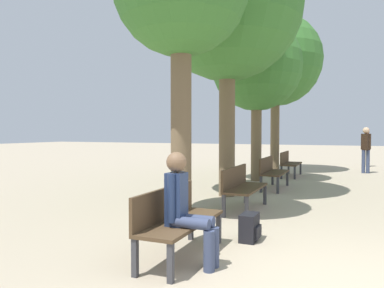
{
  "coord_description": "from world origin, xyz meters",
  "views": [
    {
      "loc": [
        0.03,
        -3.73,
        1.53
      ],
      "look_at": [
        -3.44,
        4.37,
        1.23
      ],
      "focal_mm": 35.0,
      "sensor_mm": 36.0,
      "label": 1
    }
  ],
  "objects_px": {
    "person_seated": "(186,206)",
    "pedestrian_near": "(366,147)",
    "bench_row_3": "(289,162)",
    "bench_row_2": "(272,170)",
    "backpack": "(250,227)",
    "pedestrian_mid": "(366,145)",
    "bench_row_0": "(176,217)",
    "tree_row_2": "(257,67)",
    "tree_row_1": "(227,7)",
    "bench_row_1": "(242,185)",
    "tree_row_3": "(275,61)"
  },
  "relations": [
    {
      "from": "tree_row_1",
      "to": "backpack",
      "type": "height_order",
      "value": "tree_row_1"
    },
    {
      "from": "tree_row_3",
      "to": "pedestrian_mid",
      "type": "bearing_deg",
      "value": 45.54
    },
    {
      "from": "bench_row_2",
      "to": "bench_row_0",
      "type": "bearing_deg",
      "value": -90.0
    },
    {
      "from": "bench_row_3",
      "to": "tree_row_3",
      "type": "bearing_deg",
      "value": 116.84
    },
    {
      "from": "tree_row_2",
      "to": "backpack",
      "type": "distance_m",
      "value": 7.27
    },
    {
      "from": "bench_row_0",
      "to": "bench_row_2",
      "type": "height_order",
      "value": "same"
    },
    {
      "from": "tree_row_3",
      "to": "backpack",
      "type": "height_order",
      "value": "tree_row_3"
    },
    {
      "from": "bench_row_0",
      "to": "backpack",
      "type": "height_order",
      "value": "bench_row_0"
    },
    {
      "from": "backpack",
      "to": "pedestrian_mid",
      "type": "relative_size",
      "value": 0.23
    },
    {
      "from": "pedestrian_near",
      "to": "tree_row_1",
      "type": "bearing_deg",
      "value": -115.89
    },
    {
      "from": "bench_row_3",
      "to": "tree_row_3",
      "type": "height_order",
      "value": "tree_row_3"
    },
    {
      "from": "tree_row_1",
      "to": "backpack",
      "type": "distance_m",
      "value": 5.6
    },
    {
      "from": "bench_row_2",
      "to": "person_seated",
      "type": "bearing_deg",
      "value": -87.82
    },
    {
      "from": "bench_row_2",
      "to": "pedestrian_near",
      "type": "relative_size",
      "value": 0.93
    },
    {
      "from": "bench_row_1",
      "to": "person_seated",
      "type": "xyz_separation_m",
      "value": [
        0.23,
        -3.17,
        0.19
      ]
    },
    {
      "from": "bench_row_0",
      "to": "bench_row_3",
      "type": "relative_size",
      "value": 1.0
    },
    {
      "from": "tree_row_2",
      "to": "pedestrian_mid",
      "type": "xyz_separation_m",
      "value": [
        3.3,
        6.39,
        -2.59
      ]
    },
    {
      "from": "person_seated",
      "to": "pedestrian_near",
      "type": "xyz_separation_m",
      "value": [
        2.2,
        11.16,
        0.28
      ]
    },
    {
      "from": "pedestrian_near",
      "to": "pedestrian_mid",
      "type": "xyz_separation_m",
      "value": [
        0.11,
        2.77,
        -0.03
      ]
    },
    {
      "from": "bench_row_3",
      "to": "backpack",
      "type": "relative_size",
      "value": 4.11
    },
    {
      "from": "backpack",
      "to": "bench_row_1",
      "type": "bearing_deg",
      "value": 108.81
    },
    {
      "from": "tree_row_2",
      "to": "pedestrian_near",
      "type": "height_order",
      "value": "tree_row_2"
    },
    {
      "from": "tree_row_1",
      "to": "tree_row_3",
      "type": "relative_size",
      "value": 1.04
    },
    {
      "from": "bench_row_3",
      "to": "bench_row_2",
      "type": "bearing_deg",
      "value": -90.0
    },
    {
      "from": "bench_row_0",
      "to": "backpack",
      "type": "bearing_deg",
      "value": 56.68
    },
    {
      "from": "bench_row_3",
      "to": "pedestrian_mid",
      "type": "bearing_deg",
      "value": 62.39
    },
    {
      "from": "bench_row_1",
      "to": "bench_row_3",
      "type": "bearing_deg",
      "value": 90.0
    },
    {
      "from": "tree_row_3",
      "to": "bench_row_3",
      "type": "bearing_deg",
      "value": -63.16
    },
    {
      "from": "tree_row_2",
      "to": "person_seated",
      "type": "bearing_deg",
      "value": -82.51
    },
    {
      "from": "tree_row_2",
      "to": "bench_row_3",
      "type": "bearing_deg",
      "value": 63.73
    },
    {
      "from": "backpack",
      "to": "bench_row_3",
      "type": "bearing_deg",
      "value": 94.82
    },
    {
      "from": "bench_row_3",
      "to": "pedestrian_mid",
      "type": "distance_m",
      "value": 5.5
    },
    {
      "from": "pedestrian_near",
      "to": "bench_row_2",
      "type": "bearing_deg",
      "value": -115.74
    },
    {
      "from": "backpack",
      "to": "pedestrian_near",
      "type": "distance_m",
      "value": 10.12
    },
    {
      "from": "person_seated",
      "to": "tree_row_2",
      "type": "bearing_deg",
      "value": 97.49
    },
    {
      "from": "person_seated",
      "to": "pedestrian_mid",
      "type": "bearing_deg",
      "value": 80.59
    },
    {
      "from": "tree_row_1",
      "to": "tree_row_2",
      "type": "relative_size",
      "value": 1.26
    },
    {
      "from": "tree_row_2",
      "to": "bench_row_1",
      "type": "bearing_deg",
      "value": -80.15
    },
    {
      "from": "bench_row_2",
      "to": "backpack",
      "type": "xyz_separation_m",
      "value": [
        0.66,
        -4.89,
        -0.3
      ]
    },
    {
      "from": "bench_row_3",
      "to": "pedestrian_near",
      "type": "height_order",
      "value": "pedestrian_near"
    },
    {
      "from": "tree_row_3",
      "to": "person_seated",
      "type": "distance_m",
      "value": 11.18
    },
    {
      "from": "bench_row_2",
      "to": "tree_row_1",
      "type": "bearing_deg",
      "value": -116.41
    },
    {
      "from": "bench_row_2",
      "to": "tree_row_2",
      "type": "xyz_separation_m",
      "value": [
        -0.76,
        1.41,
        3.02
      ]
    },
    {
      "from": "bench_row_1",
      "to": "pedestrian_near",
      "type": "relative_size",
      "value": 0.93
    },
    {
      "from": "tree_row_1",
      "to": "pedestrian_mid",
      "type": "relative_size",
      "value": 3.84
    },
    {
      "from": "tree_row_2",
      "to": "backpack",
      "type": "relative_size",
      "value": 12.95
    },
    {
      "from": "bench_row_1",
      "to": "bench_row_3",
      "type": "distance_m",
      "value": 5.9
    },
    {
      "from": "bench_row_2",
      "to": "tree_row_3",
      "type": "height_order",
      "value": "tree_row_3"
    },
    {
      "from": "bench_row_2",
      "to": "tree_row_2",
      "type": "height_order",
      "value": "tree_row_2"
    },
    {
      "from": "bench_row_2",
      "to": "tree_row_2",
      "type": "distance_m",
      "value": 3.42
    }
  ]
}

